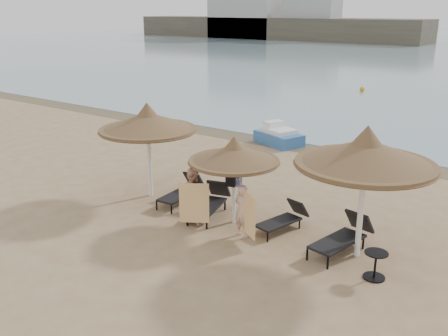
{
  "coord_description": "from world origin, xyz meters",
  "views": [
    {
      "loc": [
        7.36,
        -9.58,
        5.82
      ],
      "look_at": [
        -0.5,
        1.2,
        1.52
      ],
      "focal_mm": 40.0,
      "sensor_mm": 36.0,
      "label": 1
    }
  ],
  "objects_px": {
    "lounger_near_left": "(211,201)",
    "pedal_boat": "(278,136)",
    "palapa_left": "(148,122)",
    "lounger_far_left": "(183,191)",
    "person_right": "(243,207)",
    "palapa_right": "(366,154)",
    "person_left": "(192,191)",
    "palapa_center": "(234,154)",
    "side_table": "(375,266)",
    "lounger_far_right": "(344,236)",
    "lounger_near_right": "(284,218)"
  },
  "relations": [
    {
      "from": "lounger_near_right",
      "to": "lounger_far_right",
      "type": "distance_m",
      "value": 1.84
    },
    {
      "from": "palapa_left",
      "to": "lounger_near_right",
      "type": "relative_size",
      "value": 1.76
    },
    {
      "from": "palapa_center",
      "to": "palapa_right",
      "type": "height_order",
      "value": "palapa_right"
    },
    {
      "from": "side_table",
      "to": "palapa_center",
      "type": "bearing_deg",
      "value": 171.25
    },
    {
      "from": "lounger_far_right",
      "to": "person_right",
      "type": "distance_m",
      "value": 2.67
    },
    {
      "from": "palapa_center",
      "to": "lounger_far_right",
      "type": "xyz_separation_m",
      "value": [
        3.23,
        0.2,
        -1.61
      ]
    },
    {
      "from": "palapa_right",
      "to": "pedal_boat",
      "type": "distance_m",
      "value": 10.83
    },
    {
      "from": "lounger_near_right",
      "to": "side_table",
      "type": "distance_m",
      "value": 3.13
    },
    {
      "from": "lounger_far_left",
      "to": "pedal_boat",
      "type": "height_order",
      "value": "pedal_boat"
    },
    {
      "from": "lounger_far_left",
      "to": "lounger_near_right",
      "type": "relative_size",
      "value": 1.08
    },
    {
      "from": "lounger_far_right",
      "to": "palapa_left",
      "type": "bearing_deg",
      "value": -168.69
    },
    {
      "from": "lounger_far_left",
      "to": "side_table",
      "type": "relative_size",
      "value": 2.95
    },
    {
      "from": "lounger_near_left",
      "to": "pedal_boat",
      "type": "xyz_separation_m",
      "value": [
        -2.39,
        8.07,
        -0.02
      ]
    },
    {
      "from": "palapa_center",
      "to": "palapa_right",
      "type": "distance_m",
      "value": 3.67
    },
    {
      "from": "lounger_near_right",
      "to": "pedal_boat",
      "type": "relative_size",
      "value": 0.72
    },
    {
      "from": "lounger_far_left",
      "to": "pedal_boat",
      "type": "bearing_deg",
      "value": 93.17
    },
    {
      "from": "person_right",
      "to": "lounger_near_left",
      "type": "bearing_deg",
      "value": -20.79
    },
    {
      "from": "palapa_left",
      "to": "lounger_far_left",
      "type": "relative_size",
      "value": 1.63
    },
    {
      "from": "lounger_far_left",
      "to": "person_left",
      "type": "relative_size",
      "value": 0.99
    },
    {
      "from": "palapa_right",
      "to": "side_table",
      "type": "bearing_deg",
      "value": -47.61
    },
    {
      "from": "lounger_far_right",
      "to": "person_right",
      "type": "relative_size",
      "value": 1.24
    },
    {
      "from": "lounger_near_left",
      "to": "palapa_left",
      "type": "bearing_deg",
      "value": 163.17
    },
    {
      "from": "palapa_center",
      "to": "side_table",
      "type": "xyz_separation_m",
      "value": [
        4.34,
        -0.67,
        -1.71
      ]
    },
    {
      "from": "lounger_far_right",
      "to": "person_right",
      "type": "height_order",
      "value": "person_right"
    },
    {
      "from": "palapa_center",
      "to": "person_right",
      "type": "relative_size",
      "value": 1.51
    },
    {
      "from": "palapa_left",
      "to": "lounger_far_left",
      "type": "bearing_deg",
      "value": 9.59
    },
    {
      "from": "palapa_center",
      "to": "side_table",
      "type": "height_order",
      "value": "palapa_center"
    },
    {
      "from": "palapa_left",
      "to": "person_right",
      "type": "xyz_separation_m",
      "value": [
        4.11,
        -0.76,
        -1.59
      ]
    },
    {
      "from": "palapa_right",
      "to": "person_right",
      "type": "relative_size",
      "value": 1.97
    },
    {
      "from": "palapa_right",
      "to": "lounger_far_right",
      "type": "bearing_deg",
      "value": 170.05
    },
    {
      "from": "palapa_center",
      "to": "lounger_far_right",
      "type": "height_order",
      "value": "palapa_center"
    },
    {
      "from": "palapa_left",
      "to": "lounger_near_left",
      "type": "xyz_separation_m",
      "value": [
        2.5,
        -0.05,
        -2.04
      ]
    },
    {
      "from": "person_left",
      "to": "pedal_boat",
      "type": "height_order",
      "value": "person_left"
    },
    {
      "from": "palapa_center",
      "to": "pedal_boat",
      "type": "xyz_separation_m",
      "value": [
        -3.28,
        8.16,
        -1.64
      ]
    },
    {
      "from": "palapa_center",
      "to": "pedal_boat",
      "type": "distance_m",
      "value": 8.95
    },
    {
      "from": "palapa_center",
      "to": "side_table",
      "type": "bearing_deg",
      "value": -8.75
    },
    {
      "from": "lounger_far_left",
      "to": "palapa_left",
      "type": "bearing_deg",
      "value": -175.31
    },
    {
      "from": "lounger_far_right",
      "to": "lounger_near_left",
      "type": "bearing_deg",
      "value": -167.76
    },
    {
      "from": "palapa_right",
      "to": "lounger_near_right",
      "type": "distance_m",
      "value": 3.19
    },
    {
      "from": "palapa_left",
      "to": "person_right",
      "type": "distance_m",
      "value": 4.47
    },
    {
      "from": "lounger_near_left",
      "to": "pedal_boat",
      "type": "height_order",
      "value": "pedal_boat"
    },
    {
      "from": "palapa_right",
      "to": "person_right",
      "type": "xyz_separation_m",
      "value": [
        -2.89,
        -0.75,
        -1.77
      ]
    },
    {
      "from": "palapa_left",
      "to": "pedal_boat",
      "type": "height_order",
      "value": "palapa_left"
    },
    {
      "from": "palapa_left",
      "to": "side_table",
      "type": "distance_m",
      "value": 8.06
    },
    {
      "from": "palapa_left",
      "to": "pedal_boat",
      "type": "distance_m",
      "value": 8.28
    },
    {
      "from": "palapa_right",
      "to": "person_left",
      "type": "distance_m",
      "value": 4.89
    },
    {
      "from": "lounger_far_right",
      "to": "person_right",
      "type": "xyz_separation_m",
      "value": [
        -2.51,
        -0.81,
        0.44
      ]
    },
    {
      "from": "palapa_left",
      "to": "palapa_center",
      "type": "xyz_separation_m",
      "value": [
        3.38,
        -0.15,
        -0.42
      ]
    },
    {
      "from": "lounger_near_right",
      "to": "person_left",
      "type": "height_order",
      "value": "person_left"
    },
    {
      "from": "lounger_near_right",
      "to": "lounger_far_left",
      "type": "bearing_deg",
      "value": -166.11
    }
  ]
}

